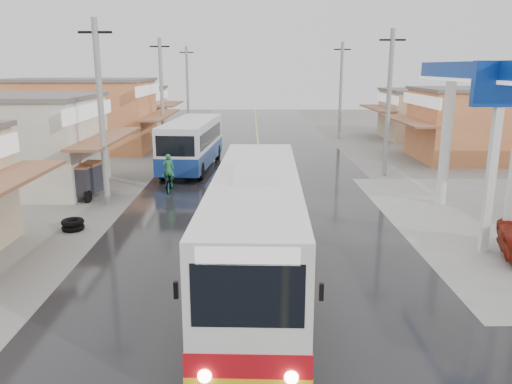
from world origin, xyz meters
The scene contains 11 objects.
ground centered at (0.00, 0.00, 0.00)m, with size 120.00×120.00×0.00m, color slate.
road centered at (0.00, 15.00, 0.01)m, with size 12.00×90.00×0.02m, color black.
centre_line centered at (0.00, 15.00, 0.02)m, with size 0.15×90.00×0.01m, color #D8CC4C.
shopfronts_left centered at (-13.00, 18.00, 0.00)m, with size 11.00×44.00×5.20m, color tan, non-canonical shape.
utility_poles_left centered at (-7.00, 16.00, 0.00)m, with size 1.60×50.00×8.00m, color gray, non-canonical shape.
utility_poles_right centered at (7.00, 15.00, 0.00)m, with size 1.60×36.00×8.00m, color gray, non-canonical shape.
coach_bus centered at (-0.40, 0.60, 1.66)m, with size 2.88×11.09×3.44m.
second_bus centered at (-4.09, 17.05, 1.57)m, with size 3.09×8.93×2.91m.
cyclist centered at (-4.60, 11.42, 0.63)m, with size 0.65×1.78×1.91m.
tricycle_near centered at (-8.39, 10.25, 0.94)m, with size 1.76×2.35×1.64m.
tyre_stack centered at (-7.31, 5.39, 0.22)m, with size 0.85×0.85×0.43m.
Camera 1 is at (-0.54, -12.66, 6.02)m, focal length 35.00 mm.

